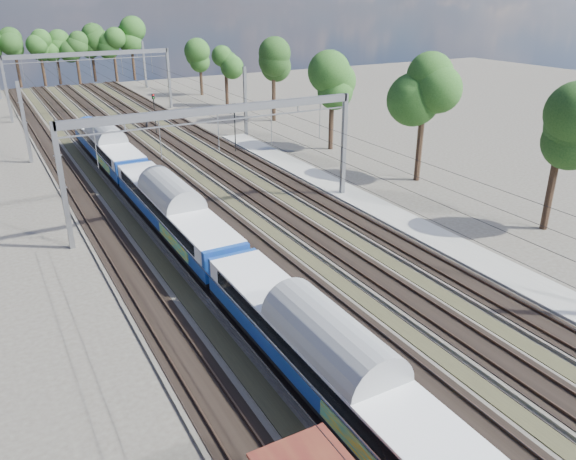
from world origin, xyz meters
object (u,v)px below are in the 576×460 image
worker (147,123)px  signal_far (235,122)px  emu_train (174,205)px  signal_near (154,109)px

worker → signal_far: (5.38, -16.70, 2.70)m
emu_train → worker: emu_train is taller
worker → signal_near: size_ratio=0.32×
worker → signal_near: signal_near is taller
emu_train → signal_near: 34.12m
worker → emu_train: bearing=-171.2°
emu_train → worker: bearing=77.2°
worker → signal_near: (0.18, -3.58, 2.42)m
signal_near → worker: bearing=82.4°
emu_train → signal_near: (8.52, 33.04, 0.66)m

